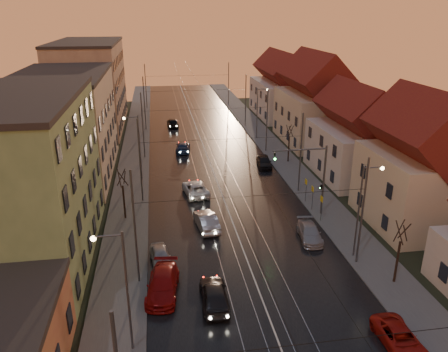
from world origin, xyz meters
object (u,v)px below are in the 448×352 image
parked_left_3 (160,256)px  parked_right_2 (264,161)px  street_lamp_2 (137,142)px  driving_car_0 (214,295)px  driving_car_4 (173,123)px  driving_car_1 (206,221)px  street_lamp_1 (363,203)px  street_lamp_0 (121,281)px  parked_right_1 (310,233)px  driving_car_3 (183,147)px  parked_left_2 (163,284)px  parked_right_0 (400,339)px  traffic_light_mast (314,172)px  street_lamp_3 (259,108)px  driving_car_2 (195,189)px

parked_left_3 → parked_right_2: 25.37m
street_lamp_2 → driving_car_0: street_lamp_2 is taller
driving_car_4 → driving_car_0: bearing=88.8°
driving_car_0 → parked_left_3: (-3.57, 5.85, -0.15)m
driving_car_1 → street_lamp_1: bearing=142.8°
street_lamp_0 → driving_car_4: 53.91m
parked_left_3 → parked_right_1: (13.15, 2.00, -0.00)m
driving_car_4 → parked_left_3: driving_car_4 is taller
driving_car_3 → parked_left_2: parked_left_2 is taller
parked_right_0 → driving_car_0: bearing=151.4°
street_lamp_1 → traffic_light_mast: 8.08m
driving_car_3 → parked_right_0: 42.31m
driving_car_1 → parked_right_1: bearing=151.9°
driving_car_1 → driving_car_3: driving_car_1 is taller
driving_car_1 → parked_right_0: size_ratio=1.07×
driving_car_1 → parked_left_3: 6.96m
street_lamp_3 → parked_left_3: street_lamp_3 is taller
street_lamp_2 → parked_right_0: (16.20, -30.20, -4.28)m
street_lamp_0 → driving_car_1: size_ratio=1.71×
driving_car_1 → driving_car_3: size_ratio=0.98×
driving_car_2 → street_lamp_2: bearing=-46.4°
driving_car_3 → parked_right_1: (9.39, -27.41, -0.05)m
driving_car_2 → driving_car_4: size_ratio=1.13×
street_lamp_1 → driving_car_4: 47.53m
parked_right_1 → traffic_light_mast: bearing=75.5°
street_lamp_0 → driving_car_0: street_lamp_0 is taller
driving_car_1 → parked_right_2: driving_car_1 is taller
street_lamp_0 → traffic_light_mast: 23.42m
street_lamp_3 → driving_car_1: street_lamp_3 is taller
street_lamp_2 → parked_left_2: 23.10m
driving_car_2 → parked_left_3: (-4.08, -13.55, -0.07)m
street_lamp_0 → driving_car_2: 24.17m
traffic_light_mast → parked_right_1: size_ratio=1.64×
street_lamp_3 → street_lamp_1: bearing=-90.0°
driving_car_1 → driving_car_2: size_ratio=0.92×
street_lamp_1 → parked_left_3: bearing=174.9°
parked_right_2 → driving_car_2: bearing=-135.5°
street_lamp_0 → parked_left_3: 10.56m
parked_right_2 → parked_right_1: bearing=-86.0°
street_lamp_3 → parked_right_1: street_lamp_3 is taller
traffic_light_mast → driving_car_3: traffic_light_mast is taller
driving_car_0 → parked_right_1: bearing=-139.4°
street_lamp_3 → driving_car_2: 24.55m
street_lamp_0 → driving_car_4: street_lamp_0 is taller
traffic_light_mast → parked_right_0: traffic_light_mast is taller
driving_car_1 → driving_car_3: bearing=-95.4°
street_lamp_1 → driving_car_4: size_ratio=1.78×
driving_car_0 → parked_right_0: 11.97m
street_lamp_3 → parked_right_2: 14.07m
street_lamp_2 → parked_right_2: 16.66m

